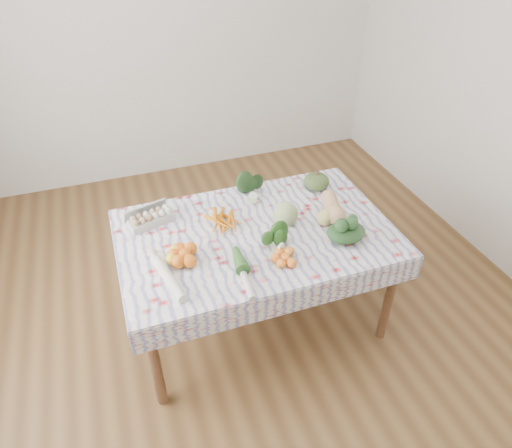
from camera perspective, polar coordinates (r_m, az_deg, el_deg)
name	(u,v)px	position (r m, az deg, el deg)	size (l,w,h in m)	color
ground	(256,316)	(3.31, 0.00, -11.41)	(4.50, 4.50, 0.00)	brown
wall_back	(173,30)	(4.51, -10.36, 22.75)	(4.00, 0.04, 2.80)	silver
dining_table	(256,242)	(2.83, 0.00, -2.29)	(1.60, 1.00, 0.75)	brown
tablecloth	(256,232)	(2.78, 0.00, -1.05)	(1.66, 1.06, 0.01)	white
egg_carton	(151,219)	(2.90, -12.95, 0.63)	(0.28, 0.11, 0.08)	#B6B5B0
carrot_bunch	(225,223)	(2.82, -3.90, 0.13)	(0.23, 0.21, 0.04)	orange
kale_bunch	(253,188)	(3.06, -0.38, 4.55)	(0.16, 0.14, 0.14)	#193414
kabocha_squash	(317,181)	(3.18, 7.58, 5.31)	(0.18, 0.18, 0.12)	#425A2A
cabbage	(286,214)	(2.80, 3.72, 1.30)	(0.15, 0.15, 0.15)	#A2B471
butternut_squash	(333,207)	(2.92, 9.56, 2.14)	(0.13, 0.29, 0.13)	tan
orange_cluster	(184,255)	(2.58, -8.93, -3.81)	(0.24, 0.24, 0.08)	orange
broccoli	(275,242)	(2.62, 2.37, -2.25)	(0.15, 0.15, 0.11)	#235018
mandarin_cluster	(285,257)	(2.56, 3.70, -4.09)	(0.19, 0.19, 0.06)	orange
grapefruit	(325,218)	(2.84, 8.61, 0.80)	(0.10, 0.10, 0.10)	#D1C16A
spinach_bag	(346,232)	(2.74, 11.20, -1.00)	(0.24, 0.19, 0.10)	#193718
daikon	(169,278)	(2.48, -10.87, -6.60)	(0.06, 0.06, 0.39)	silver
leek	(244,274)	(2.47, -1.54, -6.31)	(0.04, 0.04, 0.37)	beige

